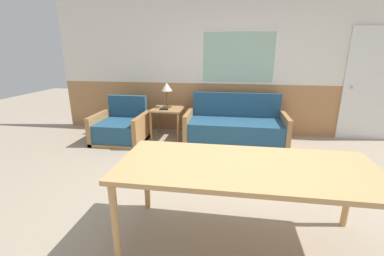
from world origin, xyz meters
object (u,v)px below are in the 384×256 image
Objects in this scene: table_lamp at (167,89)px; dining_table at (246,172)px; armchair at (122,128)px; couch at (235,128)px; side_table at (167,113)px.

table_lamp is 0.23× the size of dining_table.
table_lamp is (0.78, 0.44, 0.70)m from armchair.
armchair reaches higher than dining_table.
dining_table is (1.37, -2.82, -0.26)m from table_lamp.
couch is 3.17× the size of side_table.
armchair is 1.58× the size of side_table.
armchair is at bearing -157.36° from side_table.
table_lamp reaches higher than armchair.
couch is at bearing 4.96° from armchair.
dining_table is at bearing -63.67° from side_table.
armchair is 1.92× the size of table_lamp.
table_lamp is at bearing 104.84° from side_table.
couch is 2.01× the size of armchair.
table_lamp is at bearing 26.17° from armchair.
dining_table is at bearing -64.05° from table_lamp.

